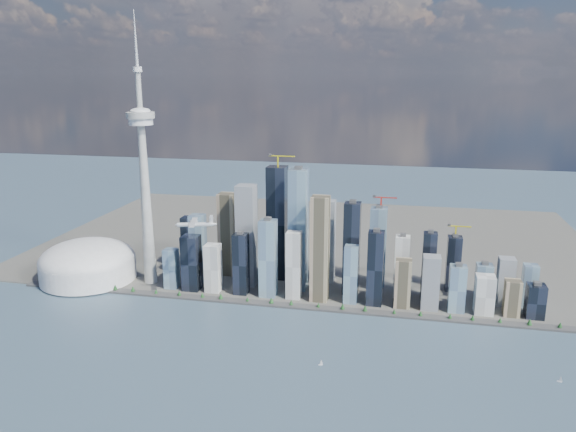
% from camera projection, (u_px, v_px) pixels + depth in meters
% --- Properties ---
extents(ground, '(4000.00, 4000.00, 0.00)m').
position_uv_depth(ground, '(246.00, 371.00, 845.07)').
color(ground, '#36495F').
rests_on(ground, ground).
extents(seawall, '(1100.00, 22.00, 4.00)m').
position_uv_depth(seawall, '(282.00, 305.00, 1081.54)').
color(seawall, '#383838').
rests_on(seawall, ground).
extents(land, '(1400.00, 900.00, 3.00)m').
position_uv_depth(land, '(318.00, 239.00, 1508.20)').
color(land, '#4C4C47').
rests_on(land, ground).
extents(shoreline_trees, '(960.53, 7.20, 8.80)m').
position_uv_depth(shoreline_trees, '(282.00, 302.00, 1079.85)').
color(shoreline_trees, '#3F2D1E').
rests_on(shoreline_trees, seawall).
extents(skyscraper_cluster, '(736.00, 142.00, 270.55)m').
position_uv_depth(skyscraper_cluster, '(320.00, 253.00, 1131.51)').
color(skyscraper_cluster, black).
rests_on(skyscraper_cluster, land).
extents(needle_tower, '(56.00, 56.00, 550.50)m').
position_uv_depth(needle_tower, '(144.00, 175.00, 1140.35)').
color(needle_tower, gray).
rests_on(needle_tower, land).
extents(dome_stadium, '(200.00, 200.00, 86.00)m').
position_uv_depth(dome_stadium, '(88.00, 263.00, 1207.59)').
color(dome_stadium, silver).
rests_on(dome_stadium, land).
extents(airplane, '(77.64, 69.24, 19.19)m').
position_uv_depth(airplane, '(195.00, 224.00, 1041.12)').
color(airplane, silver).
rests_on(airplane, ground).
extents(sailboat_west, '(7.39, 3.09, 10.20)m').
position_uv_depth(sailboat_west, '(321.00, 363.00, 862.63)').
color(sailboat_west, white).
rests_on(sailboat_west, ground).
extents(sailboat_east, '(7.56, 4.44, 10.73)m').
position_uv_depth(sailboat_east, '(560.00, 380.00, 815.51)').
color(sailboat_east, white).
rests_on(sailboat_east, ground).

